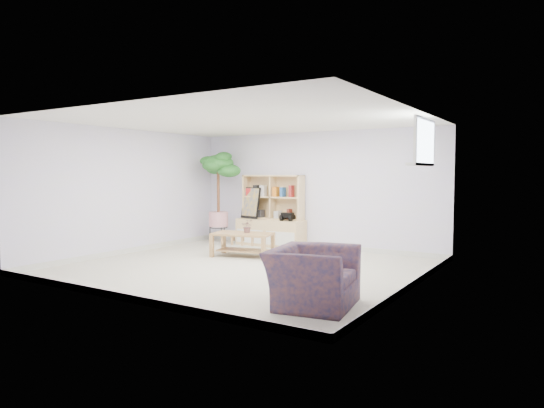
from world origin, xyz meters
The scene contains 14 objects.
floor centered at (0.00, 0.00, 0.00)m, with size 5.50×5.00×0.01m, color #BCB79E.
ceiling centered at (0.00, 0.00, 2.40)m, with size 5.50×5.00×0.01m, color white.
walls centered at (0.00, 0.00, 1.20)m, with size 5.51×5.01×2.40m.
baseboard centered at (0.00, 0.00, 0.05)m, with size 5.50×5.00×0.10m, color silver, non-canonical shape.
window centered at (2.73, 0.60, 2.00)m, with size 0.10×0.98×0.68m, color white, non-canonical shape.
window_sill centered at (2.67, 0.60, 1.68)m, with size 0.14×1.00×0.04m, color silver.
storage_unit centered at (-0.92, 2.24, 0.76)m, with size 1.51×0.51×1.51m, color #D5B279, non-canonical shape.
poster centered at (-1.40, 2.19, 0.91)m, with size 0.49×0.11×0.68m, color yellow, non-canonical shape.
toy_truck centered at (-0.46, 2.17, 0.66)m, with size 0.36×0.25×0.19m, color black, non-canonical shape.
coffee_table centered at (-0.65, 0.84, 0.22)m, with size 1.09×0.59×0.44m, color #A6733F, non-canonical shape.
table_plant centered at (-0.58, 0.90, 0.57)m, with size 0.22×0.19×0.24m, color #2A6A2F.
floor_tree centered at (-2.10, 1.95, 1.01)m, with size 0.75×0.75×2.03m, color #2A6026, non-canonical shape.
armchair centered at (2.00, -1.44, 0.39)m, with size 1.05×0.92×0.78m, color #101E4B.
sill_plant centered at (2.67, 0.80, 1.83)m, with size 0.15×0.12×0.26m, color #2A6026.
Camera 1 is at (4.58, -6.44, 1.56)m, focal length 32.00 mm.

